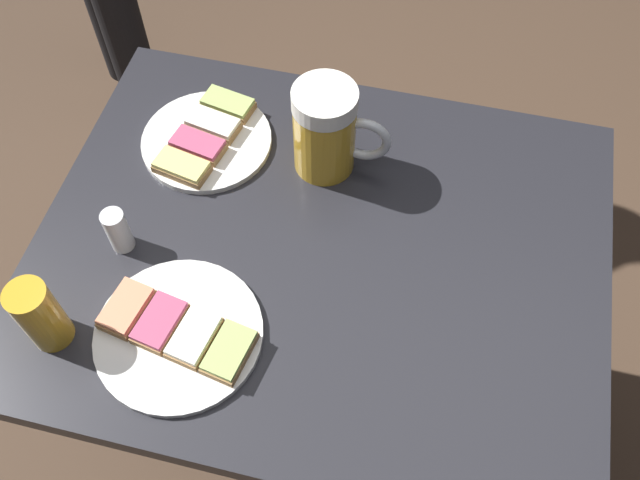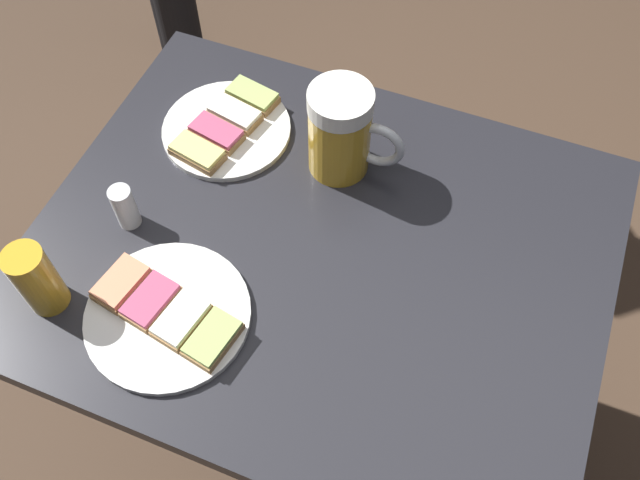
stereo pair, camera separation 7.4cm
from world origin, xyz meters
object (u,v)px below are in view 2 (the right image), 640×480
plate_far (167,313)px  plate_near (226,127)px  beer_mug (342,132)px  salt_shaker (125,207)px  beer_glass_small (37,279)px

plate_far → plate_near: bearing=-77.8°
plate_far → beer_mug: bearing=-110.5°
beer_mug → salt_shaker: beer_mug is taller
plate_near → salt_shaker: bearing=75.1°
beer_glass_small → plate_near: bearing=-104.1°
plate_far → salt_shaker: bearing=-42.9°
beer_mug → salt_shaker: 0.33m
beer_mug → salt_shaker: bearing=40.5°
plate_far → beer_glass_small: 0.17m
beer_mug → plate_far: bearing=69.5°
salt_shaker → plate_far: bearing=137.1°
beer_mug → salt_shaker: size_ratio=2.08×
plate_near → plate_far: (-0.07, 0.33, -0.00)m
beer_mug → beer_glass_small: (0.29, 0.37, -0.02)m
salt_shaker → beer_glass_small: bearing=76.8°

